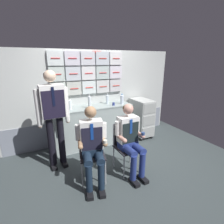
% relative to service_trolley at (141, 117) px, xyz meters
% --- Properties ---
extents(ground, '(4.80, 4.80, 0.04)m').
position_rel_service_trolley_xyz_m(ground, '(-1.13, -0.99, -0.54)').
color(ground, '#353E3F').
extents(galley_bulkhead, '(4.20, 0.14, 2.15)m').
position_rel_service_trolley_xyz_m(galley_bulkhead, '(-1.15, 0.38, 0.59)').
color(galley_bulkhead, '#B8BDBA').
rests_on(galley_bulkhead, ground).
extents(galley_counter, '(1.82, 0.53, 0.93)m').
position_rel_service_trolley_xyz_m(galley_counter, '(-1.29, 0.10, -0.06)').
color(galley_counter, '#96A4A2').
rests_on(galley_counter, ground).
extents(service_trolley, '(0.40, 0.65, 0.98)m').
position_rel_service_trolley_xyz_m(service_trolley, '(0.00, 0.00, 0.00)').
color(service_trolley, black).
rests_on(service_trolley, ground).
extents(folding_chair_left, '(0.48, 0.48, 0.86)m').
position_rel_service_trolley_xyz_m(folding_chair_left, '(-1.71, -0.99, 0.02)').
color(folding_chair_left, '#A8AAAF').
rests_on(folding_chair_left, ground).
extents(crew_member_left, '(0.50, 0.65, 1.27)m').
position_rel_service_trolley_xyz_m(crew_member_left, '(-1.75, -1.15, 0.18)').
color(crew_member_left, black).
rests_on(crew_member_left, ground).
extents(folding_chair_right, '(0.41, 0.41, 0.86)m').
position_rel_service_trolley_xyz_m(folding_chair_right, '(-1.10, -1.05, 0.02)').
color(folding_chair_right, '#A8AAAF').
rests_on(folding_chair_right, ground).
extents(crew_member_right, '(0.48, 0.59, 1.24)m').
position_rel_service_trolley_xyz_m(crew_member_right, '(-1.10, -1.21, 0.16)').
color(crew_member_right, black).
rests_on(crew_member_right, ground).
extents(crew_member_standing, '(0.55, 0.28, 1.77)m').
position_rel_service_trolley_xyz_m(crew_member_standing, '(-2.19, -0.44, 0.56)').
color(crew_member_standing, black).
rests_on(crew_member_standing, ground).
extents(water_bottle_clear, '(0.07, 0.07, 0.29)m').
position_rel_service_trolley_xyz_m(water_bottle_clear, '(-1.39, -0.03, 0.55)').
color(water_bottle_clear, silver).
rests_on(water_bottle_clear, galley_counter).
extents(water_bottle_blue_cap, '(0.06, 0.06, 0.24)m').
position_rel_service_trolley_xyz_m(water_bottle_blue_cap, '(-1.79, 0.04, 0.52)').
color(water_bottle_blue_cap, silver).
rests_on(water_bottle_blue_cap, galley_counter).
extents(water_bottle_short, '(0.08, 0.08, 0.24)m').
position_rel_service_trolley_xyz_m(water_bottle_short, '(-0.58, 0.01, 0.52)').
color(water_bottle_short, silver).
rests_on(water_bottle_short, galley_counter).
extents(water_bottle_tall, '(0.06, 0.06, 0.25)m').
position_rel_service_trolley_xyz_m(water_bottle_tall, '(-0.88, 0.18, 0.52)').
color(water_bottle_tall, silver).
rests_on(water_bottle_tall, galley_counter).
extents(paper_cup_blue, '(0.08, 0.08, 0.09)m').
position_rel_service_trolley_xyz_m(paper_cup_blue, '(-2.07, 0.06, 0.45)').
color(paper_cup_blue, white).
rests_on(paper_cup_blue, galley_counter).
extents(espresso_cup_small, '(0.06, 0.06, 0.08)m').
position_rel_service_trolley_xyz_m(espresso_cup_small, '(-1.94, 0.17, 0.45)').
color(espresso_cup_small, silver).
rests_on(espresso_cup_small, galley_counter).
extents(coffee_cup_spare, '(0.06, 0.06, 0.07)m').
position_rel_service_trolley_xyz_m(coffee_cup_spare, '(-0.82, -0.02, 0.44)').
color(coffee_cup_spare, navy).
rests_on(coffee_cup_spare, galley_counter).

